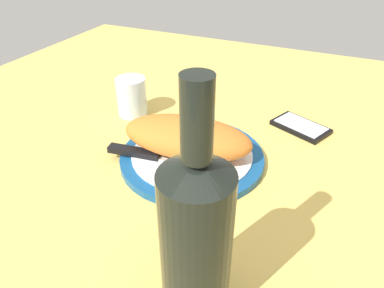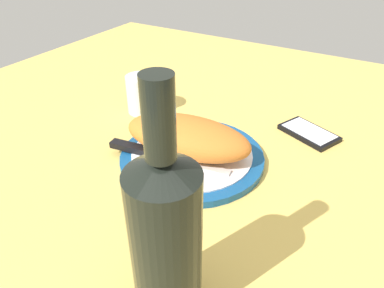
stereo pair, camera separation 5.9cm
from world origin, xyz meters
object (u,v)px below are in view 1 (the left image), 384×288
(fork, at_px, (194,137))
(water_glass, at_px, (132,99))
(plate, at_px, (192,157))
(knife, at_px, (150,155))
(smartphone, at_px, (301,127))
(wine_bottle, at_px, (196,237))
(calzone, at_px, (187,137))

(fork, relative_size, water_glass, 1.87)
(plate, distance_m, fork, 0.05)
(fork, bearing_deg, knife, 63.56)
(plate, relative_size, knife, 1.13)
(smartphone, bearing_deg, water_glass, 13.70)
(water_glass, height_order, wine_bottle, wine_bottle)
(knife, height_order, smartphone, knife)
(calzone, bearing_deg, knife, 39.51)
(plate, bearing_deg, calzone, 1.35)
(knife, height_order, water_glass, water_glass)
(calzone, distance_m, smartphone, 0.28)
(calzone, distance_m, water_glass, 0.23)
(fork, xyz_separation_m, smartphone, (-0.19, -0.16, -0.01))
(plate, height_order, knife, knife)
(plate, relative_size, fork, 1.65)
(calzone, distance_m, fork, 0.06)
(calzone, relative_size, fork, 1.56)
(knife, bearing_deg, smartphone, -133.01)
(knife, distance_m, wine_bottle, 0.31)
(smartphone, distance_m, wine_bottle, 0.49)
(knife, relative_size, smartphone, 1.79)
(smartphone, relative_size, wine_bottle, 0.45)
(plate, distance_m, wine_bottle, 0.32)
(water_glass, bearing_deg, fork, 161.17)
(plate, xyz_separation_m, wine_bottle, (-0.13, 0.27, 0.11))
(water_glass, relative_size, wine_bottle, 0.30)
(calzone, bearing_deg, smartphone, -131.06)
(calzone, bearing_deg, plate, -178.65)
(fork, relative_size, knife, 0.69)
(knife, height_order, wine_bottle, wine_bottle)
(plate, xyz_separation_m, calzone, (0.01, 0.00, 0.04))
(smartphone, xyz_separation_m, water_glass, (0.37, 0.09, 0.03))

